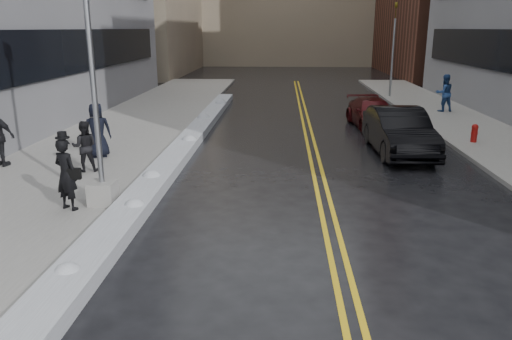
# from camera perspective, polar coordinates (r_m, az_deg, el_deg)

# --- Properties ---
(ground) EXTENTS (160.00, 160.00, 0.00)m
(ground) POSITION_cam_1_polar(r_m,az_deg,el_deg) (11.08, -4.06, -8.41)
(ground) COLOR black
(ground) RESTS_ON ground
(sidewalk_west) EXTENTS (5.50, 50.00, 0.15)m
(sidewalk_west) POSITION_cam_1_polar(r_m,az_deg,el_deg) (21.69, -16.05, 3.37)
(sidewalk_west) COLOR gray
(sidewalk_west) RESTS_ON ground
(sidewalk_east) EXTENTS (4.00, 50.00, 0.15)m
(sidewalk_east) POSITION_cam_1_polar(r_m,az_deg,el_deg) (22.27, 25.97, 2.69)
(sidewalk_east) COLOR gray
(sidewalk_east) RESTS_ON ground
(lane_line_left) EXTENTS (0.12, 50.00, 0.01)m
(lane_line_left) POSITION_cam_1_polar(r_m,az_deg,el_deg) (20.55, 5.88, 3.03)
(lane_line_left) COLOR gold
(lane_line_left) RESTS_ON ground
(lane_line_right) EXTENTS (0.12, 50.00, 0.01)m
(lane_line_right) POSITION_cam_1_polar(r_m,az_deg,el_deg) (20.57, 6.72, 3.02)
(lane_line_right) COLOR gold
(lane_line_right) RESTS_ON ground
(snow_ridge) EXTENTS (0.90, 30.00, 0.34)m
(snow_ridge) POSITION_cam_1_polar(r_m,az_deg,el_deg) (18.92, -8.51, 2.33)
(snow_ridge) COLOR silver
(snow_ridge) RESTS_ON ground
(lamppost) EXTENTS (0.65, 0.65, 7.62)m
(lamppost) POSITION_cam_1_polar(r_m,az_deg,el_deg) (13.03, -17.83, 6.22)
(lamppost) COLOR gray
(lamppost) RESTS_ON sidewalk_west
(fire_hydrant) EXTENTS (0.26, 0.26, 0.73)m
(fire_hydrant) POSITION_cam_1_polar(r_m,az_deg,el_deg) (21.81, 23.69, 3.98)
(fire_hydrant) COLOR maroon
(fire_hydrant) RESTS_ON sidewalk_east
(traffic_signal) EXTENTS (0.16, 0.20, 6.00)m
(traffic_signal) POSITION_cam_1_polar(r_m,az_deg,el_deg) (34.78, 15.41, 13.47)
(traffic_signal) COLOR gray
(traffic_signal) RESTS_ON sidewalk_east
(pedestrian_fedora) EXTENTS (0.79, 0.67, 1.83)m
(pedestrian_fedora) POSITION_cam_1_polar(r_m,az_deg,el_deg) (13.23, -20.87, -0.46)
(pedestrian_fedora) COLOR black
(pedestrian_fedora) RESTS_ON sidewalk_west
(pedestrian_b) EXTENTS (0.91, 0.78, 1.62)m
(pedestrian_b) POSITION_cam_1_polar(r_m,az_deg,el_deg) (16.67, -19.00, 2.57)
(pedestrian_b) COLOR black
(pedestrian_b) RESTS_ON sidewalk_west
(pedestrian_c) EXTENTS (1.11, 0.95, 1.93)m
(pedestrian_c) POSITION_cam_1_polar(r_m,az_deg,el_deg) (18.36, -17.69, 4.36)
(pedestrian_c) COLOR black
(pedestrian_c) RESTS_ON sidewalk_west
(pedestrian_east) EXTENTS (1.11, 0.95, 2.01)m
(pedestrian_east) POSITION_cam_1_polar(r_m,az_deg,el_deg) (29.31, 20.71, 8.24)
(pedestrian_east) COLOR navy
(pedestrian_east) RESTS_ON sidewalk_east
(car_black) EXTENTS (1.98, 5.24, 1.71)m
(car_black) POSITION_cam_1_polar(r_m,az_deg,el_deg) (19.35, 16.03, 4.26)
(car_black) COLOR black
(car_black) RESTS_ON ground
(car_maroon) EXTENTS (2.29, 4.75, 1.33)m
(car_maroon) POSITION_cam_1_polar(r_m,az_deg,el_deg) (24.37, 13.22, 6.31)
(car_maroon) COLOR #400A0D
(car_maroon) RESTS_ON ground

